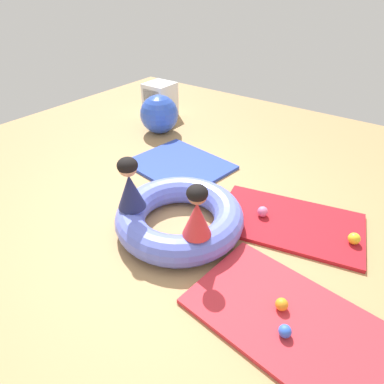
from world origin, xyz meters
TOP-DOWN VIEW (x-y plane):
  - ground_plane at (0.00, 0.00)m, footprint 8.00×8.00m
  - gym_mat_center_rear at (0.83, 0.71)m, footprint 1.54×1.13m
  - gym_mat_far_right at (-0.77, 0.99)m, footprint 1.30×1.13m
  - gym_mat_near_left at (1.39, -0.35)m, footprint 1.75×1.03m
  - inflatable_cushion at (-0.01, 0.02)m, footprint 1.23×1.23m
  - child_in_navy at (-0.35, -0.25)m, footprint 0.33×0.33m
  - child_in_red at (0.36, -0.21)m, footprint 0.26×0.26m
  - play_ball_orange at (1.18, -0.30)m, footprint 0.09×0.09m
  - play_ball_teal at (0.29, 0.42)m, footprint 0.07×0.07m
  - play_ball_pink at (0.57, 0.63)m, footprint 0.11×0.11m
  - play_ball_green at (0.44, 0.36)m, footprint 0.07×0.07m
  - play_ball_yellow at (1.42, 0.75)m, footprint 0.11×0.11m
  - play_ball_blue at (1.29, -0.49)m, footprint 0.09×0.09m
  - exercise_ball_large at (-1.69, 1.67)m, footprint 0.58×0.58m
  - storage_cube at (-2.13, 2.18)m, footprint 0.44×0.44m

SIDE VIEW (x-z plane):
  - ground_plane at x=0.00m, z-range 0.00..0.00m
  - gym_mat_center_rear at x=0.83m, z-range 0.00..0.04m
  - gym_mat_far_right at x=-0.77m, z-range 0.00..0.04m
  - gym_mat_near_left at x=1.39m, z-range 0.00..0.04m
  - play_ball_green at x=0.44m, z-range 0.04..0.11m
  - play_ball_teal at x=0.29m, z-range 0.04..0.11m
  - play_ball_blue at x=1.29m, z-range 0.04..0.13m
  - play_ball_orange at x=1.18m, z-range 0.04..0.13m
  - play_ball_yellow at x=1.42m, z-range 0.04..0.15m
  - play_ball_pink at x=0.57m, z-range 0.04..0.15m
  - inflatable_cushion at x=-0.01m, z-range 0.00..0.28m
  - storage_cube at x=-2.13m, z-range 0.00..0.56m
  - exercise_ball_large at x=-1.69m, z-range 0.00..0.58m
  - child_in_red at x=0.36m, z-range 0.28..0.75m
  - child_in_navy at x=-0.35m, z-range 0.28..0.78m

